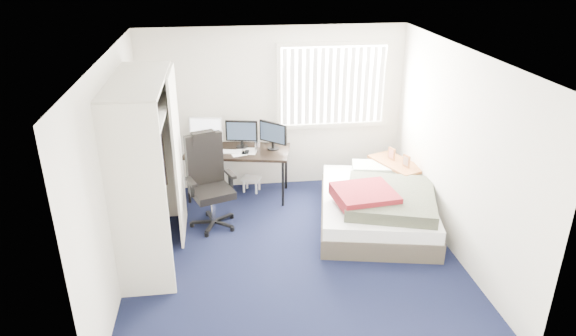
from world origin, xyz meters
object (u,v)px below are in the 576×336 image
(office_chair, at_px, (210,190))
(nightstand, at_px, (397,166))
(bed, at_px, (377,206))
(desk, at_px, (238,148))

(office_chair, distance_m, nightstand, 2.79)
(office_chair, relative_size, bed, 0.58)
(desk, distance_m, office_chair, 0.97)
(desk, bearing_deg, office_chair, -117.31)
(nightstand, bearing_deg, bed, -124.58)
(desk, distance_m, nightstand, 2.39)
(desk, bearing_deg, nightstand, -10.61)
(bed, bearing_deg, desk, 147.79)
(bed, bearing_deg, nightstand, 55.42)
(nightstand, bearing_deg, desk, 169.39)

